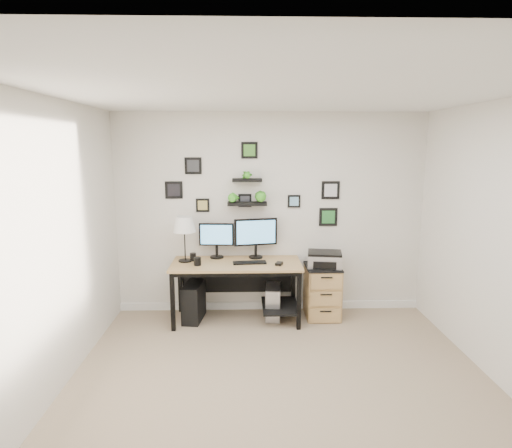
{
  "coord_description": "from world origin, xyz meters",
  "views": [
    {
      "loc": [
        -0.33,
        -3.49,
        2.19
      ],
      "look_at": [
        -0.19,
        1.83,
        1.2
      ],
      "focal_mm": 30.0,
      "sensor_mm": 36.0,
      "label": 1
    }
  ],
  "objects_px": {
    "desk": "(239,271)",
    "pc_tower_black": "(194,302)",
    "file_cabinet": "(322,291)",
    "printer": "(325,259)",
    "table_lamp": "(184,226)",
    "monitor_left": "(216,238)",
    "mug": "(197,261)",
    "pc_tower_grey": "(273,302)",
    "monitor_right": "(256,235)"
  },
  "relations": [
    {
      "from": "mug",
      "to": "printer",
      "type": "xyz_separation_m",
      "value": [
        1.58,
        0.18,
        -0.03
      ]
    },
    {
      "from": "monitor_left",
      "to": "monitor_right",
      "type": "height_order",
      "value": "monitor_right"
    },
    {
      "from": "pc_tower_black",
      "to": "pc_tower_grey",
      "type": "distance_m",
      "value": 1.01
    },
    {
      "from": "pc_tower_black",
      "to": "printer",
      "type": "height_order",
      "value": "printer"
    },
    {
      "from": "file_cabinet",
      "to": "desk",
      "type": "bearing_deg",
      "value": -176.87
    },
    {
      "from": "desk",
      "to": "table_lamp",
      "type": "relative_size",
      "value": 2.81
    },
    {
      "from": "monitor_left",
      "to": "file_cabinet",
      "type": "relative_size",
      "value": 0.68
    },
    {
      "from": "pc_tower_black",
      "to": "table_lamp",
      "type": "bearing_deg",
      "value": 157.77
    },
    {
      "from": "printer",
      "to": "mug",
      "type": "bearing_deg",
      "value": -173.58
    },
    {
      "from": "printer",
      "to": "desk",
      "type": "bearing_deg",
      "value": -177.87
    },
    {
      "from": "pc_tower_black",
      "to": "pc_tower_grey",
      "type": "bearing_deg",
      "value": 9.74
    },
    {
      "from": "pc_tower_black",
      "to": "file_cabinet",
      "type": "relative_size",
      "value": 0.7
    },
    {
      "from": "file_cabinet",
      "to": "printer",
      "type": "bearing_deg",
      "value": -50.83
    },
    {
      "from": "mug",
      "to": "pc_tower_grey",
      "type": "height_order",
      "value": "mug"
    },
    {
      "from": "printer",
      "to": "monitor_left",
      "type": "bearing_deg",
      "value": 173.29
    },
    {
      "from": "desk",
      "to": "pc_tower_black",
      "type": "height_order",
      "value": "desk"
    },
    {
      "from": "file_cabinet",
      "to": "pc_tower_black",
      "type": "bearing_deg",
      "value": -177.74
    },
    {
      "from": "monitor_right",
      "to": "pc_tower_grey",
      "type": "xyz_separation_m",
      "value": [
        0.22,
        -0.15,
        -0.85
      ]
    },
    {
      "from": "table_lamp",
      "to": "monitor_right",
      "type": "bearing_deg",
      "value": 8.82
    },
    {
      "from": "pc_tower_grey",
      "to": "table_lamp",
      "type": "bearing_deg",
      "value": 179.21
    },
    {
      "from": "pc_tower_grey",
      "to": "printer",
      "type": "bearing_deg",
      "value": 0.55
    },
    {
      "from": "pc_tower_grey",
      "to": "file_cabinet",
      "type": "distance_m",
      "value": 0.65
    },
    {
      "from": "monitor_left",
      "to": "desk",
      "type": "bearing_deg",
      "value": -34.6
    },
    {
      "from": "table_lamp",
      "to": "mug",
      "type": "xyz_separation_m",
      "value": [
        0.17,
        -0.19,
        -0.41
      ]
    },
    {
      "from": "monitor_right",
      "to": "file_cabinet",
      "type": "xyz_separation_m",
      "value": [
        0.85,
        -0.13,
        -0.72
      ]
    },
    {
      "from": "monitor_right",
      "to": "pc_tower_grey",
      "type": "distance_m",
      "value": 0.89
    },
    {
      "from": "pc_tower_grey",
      "to": "file_cabinet",
      "type": "height_order",
      "value": "file_cabinet"
    },
    {
      "from": "desk",
      "to": "monitor_right",
      "type": "relative_size",
      "value": 2.9
    },
    {
      "from": "monitor_left",
      "to": "mug",
      "type": "height_order",
      "value": "monitor_left"
    },
    {
      "from": "monitor_left",
      "to": "pc_tower_black",
      "type": "xyz_separation_m",
      "value": [
        -0.29,
        -0.21,
        -0.78
      ]
    },
    {
      "from": "printer",
      "to": "file_cabinet",
      "type": "bearing_deg",
      "value": 129.17
    },
    {
      "from": "mug",
      "to": "pc_tower_black",
      "type": "distance_m",
      "value": 0.58
    },
    {
      "from": "monitor_left",
      "to": "printer",
      "type": "relative_size",
      "value": 0.98
    },
    {
      "from": "monitor_left",
      "to": "mug",
      "type": "relative_size",
      "value": 4.57
    },
    {
      "from": "monitor_right",
      "to": "pc_tower_black",
      "type": "bearing_deg",
      "value": -166.24
    },
    {
      "from": "file_cabinet",
      "to": "monitor_right",
      "type": "bearing_deg",
      "value": 171.38
    },
    {
      "from": "desk",
      "to": "mug",
      "type": "xyz_separation_m",
      "value": [
        -0.5,
        -0.14,
        0.17
      ]
    },
    {
      "from": "printer",
      "to": "table_lamp",
      "type": "bearing_deg",
      "value": 179.7
    },
    {
      "from": "pc_tower_black",
      "to": "file_cabinet",
      "type": "distance_m",
      "value": 1.65
    },
    {
      "from": "mug",
      "to": "pc_tower_black",
      "type": "height_order",
      "value": "mug"
    },
    {
      "from": "table_lamp",
      "to": "pc_tower_black",
      "type": "xyz_separation_m",
      "value": [
        0.1,
        -0.06,
        -0.97
      ]
    },
    {
      "from": "table_lamp",
      "to": "printer",
      "type": "height_order",
      "value": "table_lamp"
    },
    {
      "from": "mug",
      "to": "desk",
      "type": "bearing_deg",
      "value": 15.31
    },
    {
      "from": "monitor_right",
      "to": "table_lamp",
      "type": "relative_size",
      "value": 0.97
    },
    {
      "from": "desk",
      "to": "file_cabinet",
      "type": "bearing_deg",
      "value": 3.13
    },
    {
      "from": "desk",
      "to": "pc_tower_black",
      "type": "bearing_deg",
      "value": -179.35
    },
    {
      "from": "table_lamp",
      "to": "file_cabinet",
      "type": "bearing_deg",
      "value": 0.3
    },
    {
      "from": "monitor_left",
      "to": "table_lamp",
      "type": "relative_size",
      "value": 0.8
    },
    {
      "from": "desk",
      "to": "mug",
      "type": "height_order",
      "value": "mug"
    },
    {
      "from": "monitor_right",
      "to": "table_lamp",
      "type": "height_order",
      "value": "table_lamp"
    }
  ]
}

